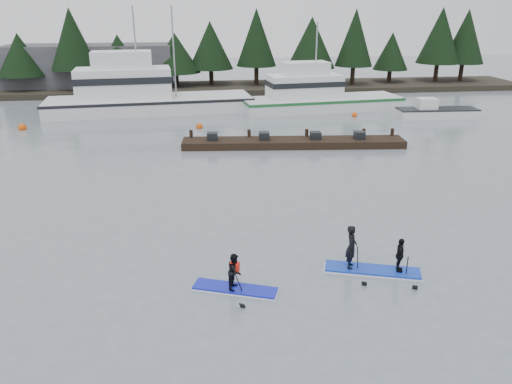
{
  "coord_description": "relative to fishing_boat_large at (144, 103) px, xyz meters",
  "views": [
    {
      "loc": [
        -2.56,
        -14.97,
        9.0
      ],
      "look_at": [
        0.0,
        6.0,
        1.1
      ],
      "focal_mm": 35.0,
      "sensor_mm": 36.0,
      "label": 1
    }
  ],
  "objects": [
    {
      "name": "skiff",
      "position": [
        25.12,
        -5.49,
        -0.38
      ],
      "size": [
        6.79,
        2.28,
        0.78
      ],
      "primitive_type": "cube",
      "rotation": [
        0.0,
        0.0,
        -0.04
      ],
      "color": "silver",
      "rests_on": "ground"
    },
    {
      "name": "buoy_c",
      "position": [
        18.26,
        -4.17,
        -0.77
      ],
      "size": [
        0.5,
        0.5,
        0.5
      ],
      "primitive_type": "sphere",
      "color": "#E04D0B",
      "rests_on": "ground"
    },
    {
      "name": "ground",
      "position": [
        7.14,
        -30.67,
        -0.77
      ],
      "size": [
        160.0,
        160.0,
        0.0
      ],
      "primitive_type": "plane",
      "color": "slate",
      "rests_on": "ground"
    },
    {
      "name": "treeline",
      "position": [
        7.14,
        11.33,
        -0.77
      ],
      "size": [
        60.0,
        4.0,
        8.0
      ],
      "primitive_type": null,
      "color": "black",
      "rests_on": "ground"
    },
    {
      "name": "paddleboard_duo",
      "position": [
        10.64,
        -30.41,
        -0.18
      ],
      "size": [
        3.45,
        1.84,
        2.2
      ],
      "rotation": [
        0.0,
        0.0,
        -0.3
      ],
      "color": "#1337BA",
      "rests_on": "ground"
    },
    {
      "name": "waterfront_building",
      "position": [
        -6.86,
        13.33,
        1.73
      ],
      "size": [
        18.0,
        6.0,
        5.0
      ],
      "primitive_type": "cube",
      "color": "#4C4C51",
      "rests_on": "ground"
    },
    {
      "name": "paddleboard_solo",
      "position": [
        5.65,
        -31.07,
        -0.27
      ],
      "size": [
        2.91,
        1.64,
        1.84
      ],
      "rotation": [
        0.0,
        0.0,
        -0.35
      ],
      "color": "#131DB8",
      "rests_on": "ground"
    },
    {
      "name": "buoy_a",
      "position": [
        -8.81,
        -5.85,
        -0.77
      ],
      "size": [
        0.62,
        0.62,
        0.62
      ],
      "primitive_type": "sphere",
      "color": "#E04D0B",
      "rests_on": "ground"
    },
    {
      "name": "buoy_b",
      "position": [
        4.82,
        -6.99,
        -0.77
      ],
      "size": [
        0.52,
        0.52,
        0.52
      ],
      "primitive_type": "sphere",
      "color": "#E04D0B",
      "rests_on": "ground"
    },
    {
      "name": "fishing_boat_large",
      "position": [
        0.0,
        0.0,
        0.0
      ],
      "size": [
        18.41,
        6.69,
        10.13
      ],
      "rotation": [
        0.0,
        0.0,
        0.1
      ],
      "color": "silver",
      "rests_on": "ground"
    },
    {
      "name": "far_shore",
      "position": [
        7.14,
        11.33,
        -0.47
      ],
      "size": [
        70.0,
        8.0,
        0.6
      ],
      "primitive_type": "cube",
      "color": "#2D281E",
      "rests_on": "ground"
    },
    {
      "name": "fishing_boat_medium",
      "position": [
        15.72,
        -0.91,
        -0.16
      ],
      "size": [
        14.92,
        5.83,
        8.64
      ],
      "rotation": [
        0.0,
        0.0,
        0.12
      ],
      "color": "silver",
      "rests_on": "ground"
    },
    {
      "name": "floating_dock",
      "position": [
        11.11,
        -13.21,
        -0.52
      ],
      "size": [
        15.17,
        3.3,
        0.5
      ],
      "primitive_type": "cube",
      "rotation": [
        0.0,
        0.0,
        -0.09
      ],
      "color": "black",
      "rests_on": "ground"
    }
  ]
}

